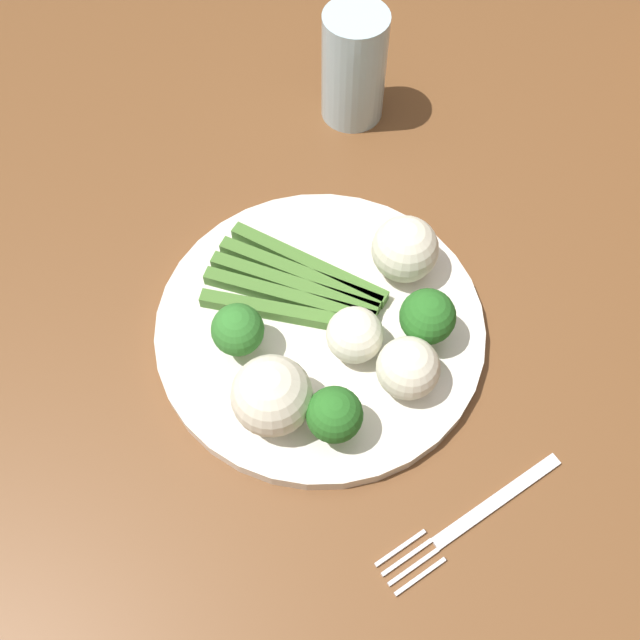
% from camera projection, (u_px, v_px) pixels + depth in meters
% --- Properties ---
extents(ground_plane, '(6.00, 6.00, 0.02)m').
position_uv_depth(ground_plane, '(302.00, 536.00, 1.29)').
color(ground_plane, '#B7A88E').
extents(dining_table, '(1.37, 1.05, 0.76)m').
position_uv_depth(dining_table, '(286.00, 374.00, 0.71)').
color(dining_table, brown).
rests_on(dining_table, ground_plane).
extents(plate, '(0.28, 0.28, 0.01)m').
position_uv_depth(plate, '(320.00, 327.00, 0.62)').
color(plate, silver).
rests_on(plate, dining_table).
extents(asparagus_bundle, '(0.14, 0.16, 0.01)m').
position_uv_depth(asparagus_bundle, '(296.00, 286.00, 0.62)').
color(asparagus_bundle, '#47752D').
rests_on(asparagus_bundle, plate).
extents(broccoli_right, '(0.04, 0.04, 0.05)m').
position_uv_depth(broccoli_right, '(334.00, 415.00, 0.54)').
color(broccoli_right, '#568E33').
rests_on(broccoli_right, plate).
extents(broccoli_front, '(0.05, 0.05, 0.06)m').
position_uv_depth(broccoli_front, '(427.00, 317.00, 0.58)').
color(broccoli_front, '#568E33').
rests_on(broccoli_front, plate).
extents(broccoli_front_left, '(0.04, 0.04, 0.05)m').
position_uv_depth(broccoli_front_left, '(238.00, 330.00, 0.57)').
color(broccoli_front_left, '#609E3D').
rests_on(broccoli_front_left, plate).
extents(cauliflower_left, '(0.06, 0.06, 0.06)m').
position_uv_depth(cauliflower_left, '(272.00, 396.00, 0.54)').
color(cauliflower_left, silver).
rests_on(cauliflower_left, plate).
extents(cauliflower_near_center, '(0.06, 0.06, 0.06)m').
position_uv_depth(cauliflower_near_center, '(405.00, 249.00, 0.61)').
color(cauliflower_near_center, silver).
rests_on(cauliflower_near_center, plate).
extents(cauliflower_mid, '(0.05, 0.05, 0.05)m').
position_uv_depth(cauliflower_mid, '(355.00, 335.00, 0.58)').
color(cauliflower_mid, white).
rests_on(cauliflower_mid, plate).
extents(cauliflower_back_right, '(0.05, 0.05, 0.05)m').
position_uv_depth(cauliflower_back_right, '(408.00, 368.00, 0.56)').
color(cauliflower_back_right, silver).
rests_on(cauliflower_back_right, plate).
extents(fork, '(0.06, 0.16, 0.00)m').
position_uv_depth(fork, '(471.00, 519.00, 0.54)').
color(fork, silver).
rests_on(fork, dining_table).
extents(water_glass, '(0.06, 0.06, 0.12)m').
position_uv_depth(water_glass, '(354.00, 67.00, 0.70)').
color(water_glass, silver).
rests_on(water_glass, dining_table).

